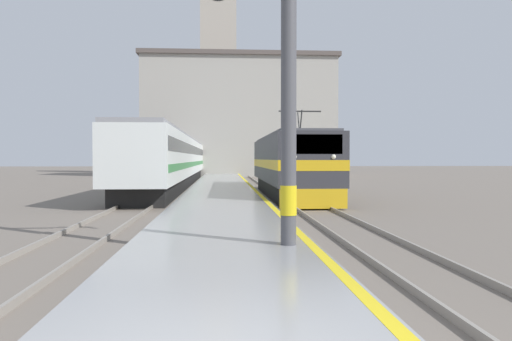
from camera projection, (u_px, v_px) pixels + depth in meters
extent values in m
plane|color=#70665B|center=(222.00, 189.00, 34.34)|extent=(200.00, 200.00, 0.00)
cube|color=#999999|center=(222.00, 191.00, 29.35)|extent=(3.90, 140.00, 0.38)
cube|color=yellow|center=(253.00, 188.00, 29.47)|extent=(0.20, 140.00, 0.00)
cube|color=#70665B|center=(285.00, 194.00, 29.60)|extent=(2.83, 140.00, 0.02)
cube|color=gray|center=(273.00, 193.00, 29.55)|extent=(0.07, 140.00, 0.14)
cube|color=gray|center=(297.00, 193.00, 29.65)|extent=(0.07, 140.00, 0.14)
cube|color=#70665B|center=(160.00, 195.00, 29.11)|extent=(2.83, 140.00, 0.02)
cube|color=gray|center=(147.00, 193.00, 29.06)|extent=(0.07, 140.00, 0.14)
cube|color=gray|center=(172.00, 193.00, 29.16)|extent=(0.07, 140.00, 0.14)
cube|color=black|center=(289.00, 189.00, 27.55)|extent=(2.46, 13.78, 0.90)
cube|color=#333338|center=(289.00, 159.00, 27.51)|extent=(2.90, 14.98, 2.35)
cube|color=gold|center=(289.00, 164.00, 27.52)|extent=(2.92, 15.00, 0.44)
cube|color=gold|center=(313.00, 199.00, 20.23)|extent=(2.76, 0.30, 0.81)
cube|color=black|center=(314.00, 144.00, 20.09)|extent=(2.32, 0.12, 0.80)
sphere|color=white|center=(294.00, 157.00, 20.00)|extent=(0.20, 0.20, 0.20)
sphere|color=white|center=(334.00, 157.00, 20.11)|extent=(0.20, 0.20, 0.20)
cube|color=#4C4C51|center=(289.00, 137.00, 27.48)|extent=(2.61, 14.23, 0.12)
cylinder|color=#333333|center=(301.00, 121.00, 23.38)|extent=(0.06, 0.63, 1.03)
cylinder|color=#333333|center=(299.00, 122.00, 24.08)|extent=(0.06, 0.63, 1.03)
cube|color=#262626|center=(300.00, 111.00, 23.72)|extent=(2.03, 0.08, 0.06)
cube|color=black|center=(184.00, 176.00, 47.14)|extent=(2.46, 52.61, 0.90)
cube|color=silver|center=(184.00, 157.00, 47.09)|extent=(2.90, 54.80, 2.66)
cube|color=black|center=(184.00, 152.00, 47.08)|extent=(2.92, 53.71, 0.64)
cube|color=#338442|center=(184.00, 163.00, 47.11)|extent=(2.92, 53.71, 0.36)
cube|color=gray|center=(184.00, 142.00, 47.06)|extent=(2.67, 54.80, 0.20)
cylinder|color=#4C4C51|center=(289.00, 40.00, 9.98)|extent=(0.31, 0.31, 8.25)
cylinder|color=yellow|center=(288.00, 200.00, 10.06)|extent=(0.33, 0.33, 0.60)
cube|color=#ADA393|center=(218.00, 72.00, 66.04)|extent=(4.63, 4.63, 27.21)
cube|color=#A8A399|center=(239.00, 119.00, 60.21)|extent=(22.42, 8.34, 13.79)
cube|color=#564C47|center=(239.00, 60.00, 60.04)|extent=(23.02, 8.94, 0.50)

